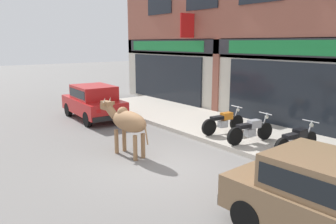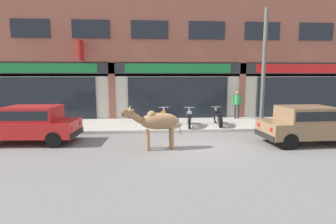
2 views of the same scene
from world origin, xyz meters
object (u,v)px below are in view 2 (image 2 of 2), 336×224
object	(u,v)px
motorcycle_0	(163,118)
pedestrian	(237,102)
motorcycle_2	(218,118)
motorcycle_1	(189,118)
car_0	(307,123)
cow	(157,122)
utility_pole	(264,69)
car_1	(32,123)

from	to	relation	value
motorcycle_0	pedestrian	xyz separation A→B (m)	(4.40, 1.99, 0.60)
motorcycle_2	pedestrian	bearing A→B (deg)	50.77
motorcycle_0	motorcycle_1	distance (m)	1.30
car_0	motorcycle_1	xyz separation A→B (m)	(-4.12, 3.10, -0.28)
cow	car_0	xyz separation A→B (m)	(5.82, 0.35, -0.19)
motorcycle_2	pedestrian	xyz separation A→B (m)	(1.63, 1.99, 0.60)
motorcycle_1	utility_pole	world-z (taller)	utility_pole
utility_pole	motorcycle_1	bearing A→B (deg)	170.04
car_1	motorcycle_1	distance (m)	6.92
cow	motorcycle_1	bearing A→B (deg)	63.80
car_0	utility_pole	size ratio (longest dim) A/B	0.66
cow	utility_pole	world-z (taller)	utility_pole
car_0	motorcycle_0	xyz separation A→B (m)	(-5.41, 3.24, -0.28)
pedestrian	car_0	bearing A→B (deg)	-79.05
car_0	motorcycle_1	distance (m)	5.16
cow	car_1	xyz separation A→B (m)	(-4.84, 1.19, -0.19)
car_0	pedestrian	world-z (taller)	pedestrian
motorcycle_0	utility_pole	size ratio (longest dim) A/B	0.33
utility_pole	car_0	bearing A→B (deg)	-73.95
motorcycle_0	motorcycle_2	xyz separation A→B (m)	(2.77, -0.00, 0.00)
cow	utility_pole	size ratio (longest dim) A/B	0.39
motorcycle_0	motorcycle_2	bearing A→B (deg)	-0.08
cow	car_1	size ratio (longest dim) A/B	0.58
car_0	car_1	size ratio (longest dim) A/B	1.00
motorcycle_0	motorcycle_2	size ratio (longest dim) A/B	1.00
pedestrian	motorcycle_0	bearing A→B (deg)	-155.68
pedestrian	motorcycle_2	bearing A→B (deg)	-129.23
car_0	pedestrian	distance (m)	5.34
car_1	car_0	bearing A→B (deg)	-4.52
cow	motorcycle_2	size ratio (longest dim) A/B	1.18
motorcycle_2	pedestrian	world-z (taller)	pedestrian
cow	motorcycle_1	size ratio (longest dim) A/B	1.19
car_1	pedestrian	bearing A→B (deg)	24.46
motorcycle_2	cow	bearing A→B (deg)	-131.54
motorcycle_0	motorcycle_2	world-z (taller)	same
motorcycle_1	car_1	bearing A→B (deg)	-160.94
car_1	motorcycle_1	world-z (taller)	car_1
cow	pedestrian	size ratio (longest dim) A/B	1.34
motorcycle_1	pedestrian	size ratio (longest dim) A/B	1.13
car_1	motorcycle_2	distance (m)	8.37
cow	motorcycle_0	xyz separation A→B (m)	(0.41, 3.59, -0.47)
cow	pedestrian	world-z (taller)	pedestrian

